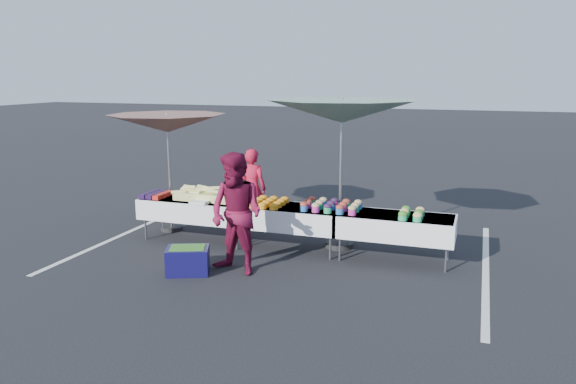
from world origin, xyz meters
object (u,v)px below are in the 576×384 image
(table_center, at_px, (288,216))
(customer, at_px, (236,214))
(table_right, at_px, (395,225))
(umbrella_left, at_px, (167,124))
(vendor, at_px, (252,188))
(storage_bin, at_px, (188,260))
(umbrella_right, at_px, (342,113))
(table_left, at_px, (193,208))

(table_center, xyz_separation_m, customer, (-0.35, -1.33, 0.33))
(table_right, bearing_deg, umbrella_left, 174.69)
(vendor, bearing_deg, storage_bin, 91.60)
(umbrella_left, height_order, storage_bin, umbrella_left)
(umbrella_right, height_order, storage_bin, umbrella_right)
(table_center, bearing_deg, vendor, 135.20)
(table_center, xyz_separation_m, vendor, (-1.12, 1.12, 0.19))
(table_left, xyz_separation_m, umbrella_left, (-0.70, 0.40, 1.44))
(table_right, height_order, storage_bin, table_right)
(table_right, bearing_deg, vendor, 159.12)
(customer, xyz_separation_m, umbrella_right, (1.15, 1.73, 1.40))
(table_center, height_order, umbrella_right, umbrella_right)
(table_right, xyz_separation_m, umbrella_left, (-4.30, 0.40, 1.44))
(table_center, height_order, storage_bin, table_center)
(vendor, distance_m, customer, 2.57)
(customer, distance_m, umbrella_left, 2.98)
(table_left, distance_m, table_center, 1.80)
(table_left, height_order, storage_bin, table_left)
(table_center, bearing_deg, umbrella_left, 170.91)
(customer, height_order, umbrella_left, umbrella_left)
(customer, distance_m, umbrella_right, 2.50)
(customer, bearing_deg, table_left, 151.81)
(umbrella_right, bearing_deg, umbrella_left, 180.00)
(table_center, relative_size, table_right, 1.00)
(table_right, xyz_separation_m, customer, (-2.15, -1.33, 0.33))
(table_center, relative_size, customer, 1.02)
(vendor, xyz_separation_m, umbrella_right, (1.92, -0.72, 1.54))
(table_center, distance_m, table_right, 1.80)
(table_right, distance_m, vendor, 3.13)
(customer, xyz_separation_m, umbrella_left, (-2.15, 1.73, 1.11))
(table_right, bearing_deg, table_center, 180.00)
(table_left, xyz_separation_m, umbrella_right, (2.60, 0.40, 1.73))
(table_right, xyz_separation_m, storage_bin, (-2.83, -1.60, -0.37))
(customer, relative_size, umbrella_right, 0.60)
(customer, bearing_deg, table_center, 89.53)
(umbrella_left, relative_size, umbrella_right, 0.86)
(table_left, distance_m, vendor, 1.32)
(table_right, relative_size, umbrella_left, 0.72)
(vendor, distance_m, umbrella_left, 1.99)
(customer, height_order, umbrella_right, umbrella_right)
(storage_bin, bearing_deg, umbrella_left, 103.71)
(table_left, relative_size, umbrella_right, 0.62)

